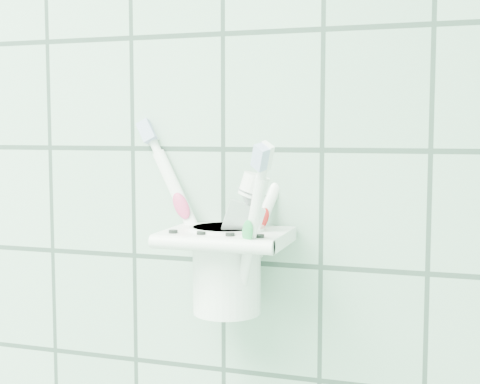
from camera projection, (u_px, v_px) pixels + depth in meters
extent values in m
cube|color=white|center=(238.00, 241.00, 0.69)|extent=(0.05, 0.02, 0.03)
cube|color=white|center=(227.00, 237.00, 0.66)|extent=(0.12, 0.09, 0.01)
cylinder|color=white|center=(211.00, 245.00, 0.61)|extent=(0.12, 0.01, 0.01)
cylinder|color=black|center=(173.00, 232.00, 0.64)|extent=(0.01, 0.01, 0.00)
cylinder|color=black|center=(201.00, 233.00, 0.63)|extent=(0.01, 0.01, 0.00)
cylinder|color=black|center=(230.00, 235.00, 0.62)|extent=(0.01, 0.01, 0.00)
cylinder|color=black|center=(260.00, 236.00, 0.61)|extent=(0.01, 0.01, 0.00)
cylinder|color=white|center=(227.00, 270.00, 0.67)|extent=(0.07, 0.07, 0.09)
cylinder|color=white|center=(227.00, 230.00, 0.66)|extent=(0.08, 0.08, 0.01)
cylinder|color=black|center=(227.00, 229.00, 0.66)|extent=(0.06, 0.06, 0.00)
cylinder|color=white|center=(226.00, 215.00, 0.67)|extent=(0.10, 0.04, 0.16)
cylinder|color=white|center=(226.00, 117.00, 0.66)|extent=(0.02, 0.01, 0.03)
cube|color=silver|center=(224.00, 102.00, 0.66)|extent=(0.02, 0.02, 0.03)
cube|color=white|center=(226.00, 102.00, 0.66)|extent=(0.02, 0.01, 0.03)
ellipsoid|color=#D83F72|center=(224.00, 195.00, 0.67)|extent=(0.03, 0.01, 0.03)
cylinder|color=white|center=(227.00, 231.00, 0.65)|extent=(0.05, 0.07, 0.14)
cylinder|color=white|center=(227.00, 145.00, 0.65)|extent=(0.01, 0.02, 0.02)
cube|color=silver|center=(225.00, 132.00, 0.64)|extent=(0.02, 0.02, 0.02)
cube|color=white|center=(227.00, 132.00, 0.65)|extent=(0.02, 0.01, 0.02)
ellipsoid|color=red|center=(225.00, 213.00, 0.65)|extent=(0.02, 0.02, 0.03)
cylinder|color=white|center=(238.00, 228.00, 0.65)|extent=(0.06, 0.08, 0.14)
cylinder|color=white|center=(238.00, 140.00, 0.65)|extent=(0.02, 0.02, 0.02)
cube|color=silver|center=(236.00, 126.00, 0.64)|extent=(0.02, 0.02, 0.03)
cube|color=white|center=(238.00, 126.00, 0.65)|extent=(0.02, 0.02, 0.03)
ellipsoid|color=green|center=(237.00, 210.00, 0.65)|extent=(0.02, 0.02, 0.03)
cube|color=silver|center=(216.00, 251.00, 0.66)|extent=(0.07, 0.03, 0.11)
cube|color=silver|center=(216.00, 301.00, 0.66)|extent=(0.04, 0.02, 0.02)
cone|color=silver|center=(216.00, 193.00, 0.65)|extent=(0.04, 0.04, 0.03)
cylinder|color=white|center=(216.00, 179.00, 0.65)|extent=(0.04, 0.03, 0.03)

